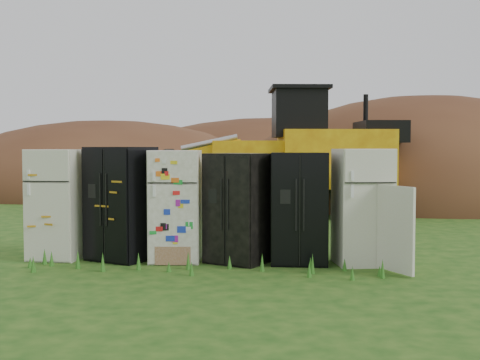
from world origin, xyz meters
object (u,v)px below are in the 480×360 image
object	(u,v)px
wheel_loader	(267,151)
fridge_black_side	(121,203)
fridge_open_door	(362,207)
fridge_black_right	(299,208)
fridge_leftmost	(57,204)
fridge_dark_mid	(238,208)
fridge_sticker	(175,206)

from	to	relation	value
wheel_loader	fridge_black_side	bearing A→B (deg)	-113.49
fridge_black_side	fridge_open_door	distance (m)	3.84
fridge_black_right	wheel_loader	xyz separation A→B (m)	(-0.93, 6.78, 0.85)
wheel_loader	fridge_leftmost	bearing A→B (deg)	-121.37
fridge_leftmost	fridge_dark_mid	distance (m)	2.96
fridge_black_right	fridge_open_door	distance (m)	0.97
fridge_sticker	fridge_dark_mid	bearing A→B (deg)	-6.52
fridge_dark_mid	wheel_loader	distance (m)	6.87
fridge_open_door	fridge_leftmost	bearing A→B (deg)	168.79
fridge_leftmost	fridge_open_door	distance (m)	4.90
fridge_dark_mid	fridge_black_right	bearing A→B (deg)	26.72
fridge_sticker	fridge_black_right	world-z (taller)	fridge_sticker
fridge_leftmost	fridge_sticker	distance (m)	1.96
fridge_sticker	fridge_dark_mid	world-z (taller)	fridge_sticker
fridge_black_side	fridge_black_right	xyz separation A→B (m)	(2.86, -0.01, -0.04)
fridge_leftmost	fridge_black_side	world-z (taller)	fridge_black_side
fridge_sticker	wheel_loader	size ratio (longest dim) A/B	0.25
fridge_black_side	wheel_loader	distance (m)	7.08
fridge_leftmost	fridge_dark_mid	size ratio (longest dim) A/B	1.04
fridge_black_side	fridge_dark_mid	distance (m)	1.90
fridge_sticker	fridge_open_door	xyz separation A→B (m)	(2.94, 0.05, 0.01)
fridge_black_side	fridge_dark_mid	xyz separation A→B (m)	(1.90, -0.05, -0.05)
fridge_sticker	fridge_open_door	distance (m)	2.94
wheel_loader	fridge_sticker	bearing A→B (deg)	-106.19
fridge_dark_mid	fridge_leftmost	bearing A→B (deg)	-156.19
fridge_leftmost	wheel_loader	bearing A→B (deg)	68.09
fridge_black_right	fridge_leftmost	bearing A→B (deg)	178.76
fridge_black_right	wheel_loader	world-z (taller)	wheel_loader
fridge_leftmost	fridge_open_door	bearing A→B (deg)	2.32
fridge_dark_mid	wheel_loader	size ratio (longest dim) A/B	0.24
fridge_leftmost	fridge_open_door	world-z (taller)	fridge_open_door
fridge_sticker	fridge_open_door	bearing A→B (deg)	-4.52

